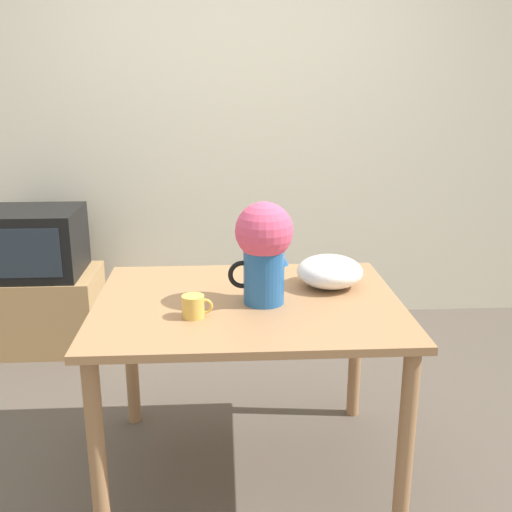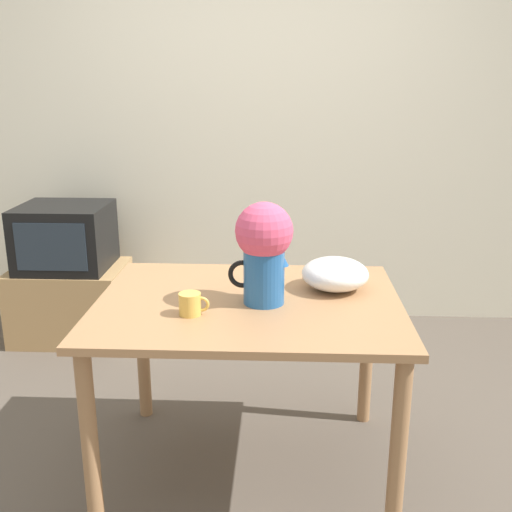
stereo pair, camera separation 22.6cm
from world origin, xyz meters
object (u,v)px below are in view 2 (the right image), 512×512
(white_bowl, at_px, (335,274))
(flower_vase, at_px, (264,246))
(tv_set, at_px, (65,237))
(coffee_mug, at_px, (191,304))

(white_bowl, bearing_deg, flower_vase, -149.14)
(flower_vase, xyz_separation_m, white_bowl, (0.29, 0.17, -0.16))
(tv_set, bearing_deg, flower_vase, -46.48)
(tv_set, bearing_deg, coffee_mug, -55.63)
(flower_vase, distance_m, tv_set, 1.87)
(white_bowl, relative_size, tv_set, 0.51)
(flower_vase, relative_size, tv_set, 0.74)
(tv_set, bearing_deg, white_bowl, -36.84)
(coffee_mug, relative_size, white_bowl, 0.41)
(flower_vase, relative_size, white_bowl, 1.44)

